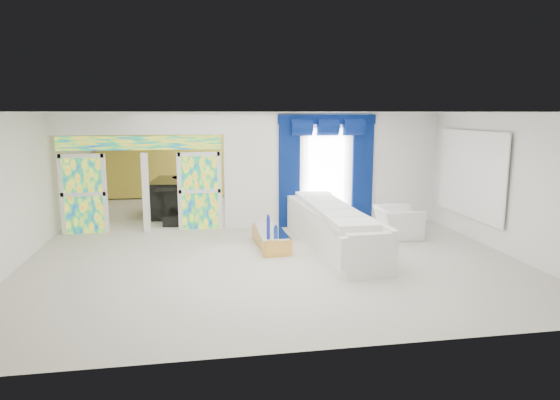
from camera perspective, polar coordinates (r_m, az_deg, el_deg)
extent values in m
plane|color=#B7AF9E|center=(12.13, -2.36, -4.18)|extent=(12.00, 12.00, 0.00)
cube|color=white|center=(13.26, 6.31, 3.58)|extent=(5.70, 0.18, 3.00)
cube|color=white|center=(12.74, -16.01, 8.52)|extent=(4.30, 0.18, 0.55)
cube|color=#994C3F|center=(13.12, -21.83, 0.64)|extent=(0.95, 0.04, 2.00)
cube|color=#994C3F|center=(12.82, -9.29, 1.03)|extent=(0.95, 0.04, 2.00)
cube|color=#994C3F|center=(12.76, -15.90, 6.39)|extent=(4.00, 0.05, 0.35)
cube|color=white|center=(13.10, 5.37, 3.30)|extent=(1.00, 0.02, 2.30)
cube|color=#031042|center=(12.86, 1.09, 2.99)|extent=(0.55, 0.10, 2.80)
cube|color=#031042|center=(13.37, 9.55, 3.13)|extent=(0.55, 0.10, 2.80)
cube|color=#031042|center=(12.98, 5.51, 9.30)|extent=(2.60, 0.12, 0.25)
cube|color=white|center=(12.53, 21.27, 2.81)|extent=(0.04, 2.70, 1.90)
cube|color=gold|center=(17.69, -4.85, 5.23)|extent=(9.70, 0.12, 2.90)
cube|color=white|center=(11.05, 6.08, -3.39)|extent=(1.24, 4.51, 0.85)
cube|color=gold|center=(11.11, -1.10, -4.51)|extent=(0.67, 1.73, 0.38)
cube|color=white|center=(12.92, 6.41, -2.47)|extent=(1.18, 0.40, 0.39)
cylinder|color=white|center=(12.74, 5.15, -0.39)|extent=(0.36, 0.36, 0.58)
imported|color=white|center=(12.29, 13.50, -2.53)|extent=(1.04, 1.17, 0.72)
cube|color=black|center=(14.93, -11.50, 0.36)|extent=(1.81, 2.23, 1.04)
cube|color=black|center=(13.43, -11.64, -2.38)|extent=(0.85, 0.42, 0.27)
cube|color=tan|center=(14.40, -21.00, -0.93)|extent=(0.63, 0.58, 0.81)
sphere|color=gold|center=(15.09, -12.92, 8.55)|extent=(0.60, 0.60, 0.60)
cylinder|color=navy|center=(11.03, -1.37, -2.86)|extent=(0.08, 0.08, 0.28)
cylinder|color=white|center=(11.41, -1.13, -2.79)|extent=(0.11, 0.11, 0.14)
cylinder|color=navy|center=(11.64, -1.38, -2.40)|extent=(0.08, 0.08, 0.19)
cylinder|color=navy|center=(10.52, -0.49, -3.74)|extent=(0.09, 0.09, 0.20)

